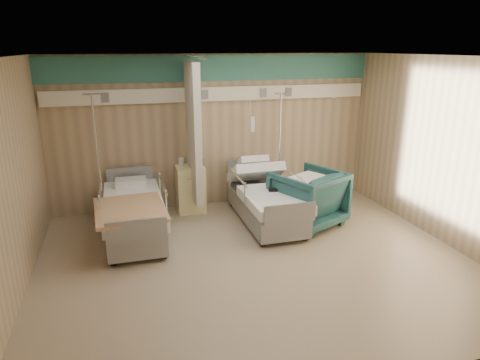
% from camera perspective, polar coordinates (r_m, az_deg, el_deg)
% --- Properties ---
extents(ground, '(6.00, 5.00, 0.00)m').
position_cam_1_polar(ground, '(6.20, 2.08, -10.74)').
color(ground, gray).
rests_on(ground, ground).
extents(room_walls, '(6.04, 5.04, 2.82)m').
position_cam_1_polar(room_walls, '(5.79, 1.21, 6.86)').
color(room_walls, tan).
rests_on(room_walls, ground).
extents(bed_right, '(1.00, 2.16, 0.63)m').
position_cam_1_polar(bed_right, '(7.37, 3.45, -3.35)').
color(bed_right, white).
rests_on(bed_right, ground).
extents(bed_left, '(1.00, 2.16, 0.63)m').
position_cam_1_polar(bed_left, '(7.00, -13.89, -5.01)').
color(bed_left, white).
rests_on(bed_left, ground).
extents(bedside_cabinet, '(0.50, 0.48, 0.85)m').
position_cam_1_polar(bedside_cabinet, '(7.89, -6.63, -1.17)').
color(bedside_cabinet, '#F0E396').
rests_on(bedside_cabinet, ground).
extents(visitor_armchair, '(1.36, 1.38, 0.96)m').
position_cam_1_polar(visitor_armchair, '(7.30, 9.03, -2.38)').
color(visitor_armchair, '#1E4A4C').
rests_on(visitor_armchair, ground).
extents(waffle_blanket, '(0.81, 0.78, 0.07)m').
position_cam_1_polar(waffle_blanket, '(7.12, 9.36, 1.44)').
color(waffle_blanket, silver).
rests_on(waffle_blanket, visitor_armchair).
extents(iv_stand_right, '(0.38, 0.38, 2.11)m').
position_cam_1_polar(iv_stand_right, '(8.35, 5.16, -0.02)').
color(iv_stand_right, silver).
rests_on(iv_stand_right, ground).
extents(iv_stand_left, '(0.40, 0.40, 2.21)m').
position_cam_1_polar(iv_stand_left, '(7.68, -17.93, -2.22)').
color(iv_stand_left, silver).
rests_on(iv_stand_left, ground).
extents(call_remote, '(0.21, 0.13, 0.04)m').
position_cam_1_polar(call_remote, '(7.09, 4.64, -1.32)').
color(call_remote, black).
rests_on(call_remote, bed_right).
extents(tan_blanket, '(1.06, 1.30, 0.04)m').
position_cam_1_polar(tan_blanket, '(6.44, -14.47, -3.81)').
color(tan_blanket, tan).
rests_on(tan_blanket, bed_left).
extents(toiletry_bag, '(0.24, 0.17, 0.13)m').
position_cam_1_polar(toiletry_bag, '(7.84, -5.90, 2.46)').
color(toiletry_bag, black).
rests_on(toiletry_bag, bedside_cabinet).
extents(white_cup, '(0.11, 0.11, 0.14)m').
position_cam_1_polar(white_cup, '(7.84, -7.83, 2.46)').
color(white_cup, white).
rests_on(white_cup, bedside_cabinet).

